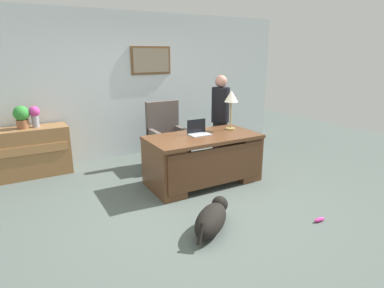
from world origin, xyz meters
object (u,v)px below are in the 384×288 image
Objects in this scene: credenza at (23,153)px; laptop at (198,131)px; desk at (204,158)px; person_standing at (220,119)px; desk_lamp at (231,99)px; potted_plant at (22,116)px; dog_lying at (212,218)px; armchair at (167,138)px; vase_with_flowers at (35,114)px; dog_toy_bone at (319,220)px.

credenza is 4.44× the size of laptop.
credenza reaches higher than desk.
desk is 1.11m from person_standing.
person_standing is (0.77, 0.69, 0.41)m from desk.
laptop is (2.38, -1.55, 0.41)m from credenza.
desk_lamp is 3.32m from potted_plant.
person_standing is 0.98m from laptop.
potted_plant reaches higher than dog_lying.
potted_plant is (-2.21, 0.64, 0.50)m from armchair.
desk is at bearing -165.52° from desk_lamp.
credenza is 2.36m from armchair.
dog_lying is at bearing -59.96° from potted_plant.
desk is at bearing -34.84° from credenza.
armchair is 3.35× the size of vase_with_flowers.
person_standing is 3.10m from vase_with_flowers.
dog_lying reaches higher than dog_toy_bone.
laptop is at bearing -33.86° from potted_plant.
dog_toy_bone is at bearing -49.22° from potted_plant.
person_standing is at bearing -17.16° from credenza.
dog_toy_bone is at bearing -90.47° from desk_lamp.
potted_plant is at bearing 162.50° from person_standing.
credenza is (-2.41, 1.68, -0.01)m from desk.
armchair is at bearing -15.65° from credenza.
desk is 1.43m from dog_lying.
vase_with_flowers is (-2.93, 0.98, 0.20)m from person_standing.
credenza is 2.87m from laptop.
potted_plant is (-2.94, 1.52, -0.25)m from desk_lamp.
laptop reaches higher than dog_toy_bone.
person_standing is (3.18, -0.98, 0.41)m from credenza.
person_standing reaches higher than dog_lying.
dog_toy_bone is at bearing -71.61° from laptop.
vase_with_flowers is at bearing 162.51° from armchair.
desk is 2.80m from vase_with_flowers.
desk_lamp reaches higher than vase_with_flowers.
desk is 0.42m from laptop.
dog_lying is (-0.66, -1.24, -0.25)m from desk.
vase_with_flowers reaches higher than laptop.
vase_with_flowers is (-2.02, 0.64, 0.51)m from armchair.
laptop is (0.63, 1.37, 0.66)m from dog_lying.
vase_with_flowers is 0.95× the size of potted_plant.
dog_lying is (-0.52, -2.28, -0.35)m from armchair.
laptop reaches higher than credenza.
potted_plant is (-2.35, 1.68, 0.59)m from desk.
desk_lamp is 2.24m from dog_toy_bone.
dog_lying is 3.48m from potted_plant.
dog_lying is 2.01× the size of potted_plant.
potted_plant reaches higher than credenza.
credenza is 2.25× the size of desk_lamp.
potted_plant reaches higher than armchair.
person_standing is at bearing 85.55° from dog_toy_bone.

